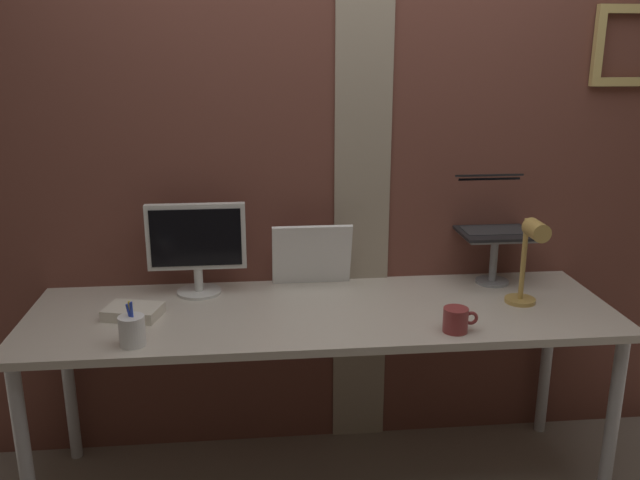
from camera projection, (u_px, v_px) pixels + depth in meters
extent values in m
plane|color=gray|center=(352.00, 473.00, 2.84)|extent=(6.00, 6.00, 0.00)
cube|color=brown|center=(344.00, 162.00, 2.83)|extent=(3.25, 0.12, 2.54)
cube|color=gray|center=(363.00, 165.00, 2.78)|extent=(0.24, 0.01, 2.54)
cube|color=tan|center=(637.00, 82.00, 2.78)|extent=(0.41, 0.03, 0.04)
cube|color=tan|center=(598.00, 46.00, 2.72)|extent=(0.04, 0.03, 0.25)
cube|color=beige|center=(323.00, 313.00, 2.57)|extent=(2.24, 0.70, 0.03)
cylinder|color=#B2B2B7|center=(25.00, 461.00, 2.31)|extent=(0.05, 0.05, 0.74)
cylinder|color=#B2B2B7|center=(612.00, 427.00, 2.51)|extent=(0.05, 0.05, 0.74)
cylinder|color=#B2B2B7|center=(69.00, 381.00, 2.86)|extent=(0.05, 0.05, 0.74)
cylinder|color=#B2B2B7|center=(547.00, 358.00, 3.06)|extent=(0.05, 0.05, 0.74)
cylinder|color=silver|center=(199.00, 292.00, 2.74)|extent=(0.18, 0.18, 0.01)
cylinder|color=silver|center=(199.00, 279.00, 2.73)|extent=(0.04, 0.04, 0.09)
cube|color=silver|center=(196.00, 237.00, 2.68)|extent=(0.39, 0.04, 0.27)
cube|color=black|center=(196.00, 238.00, 2.66)|extent=(0.36, 0.00, 0.23)
cylinder|color=gray|center=(492.00, 281.00, 2.86)|extent=(0.14, 0.14, 0.01)
cylinder|color=gray|center=(494.00, 259.00, 2.83)|extent=(0.03, 0.03, 0.19)
cube|color=gray|center=(495.00, 236.00, 2.80)|extent=(0.28, 0.22, 0.01)
cube|color=black|center=(496.00, 233.00, 2.80)|extent=(0.30, 0.24, 0.01)
cube|color=#2D2D30|center=(494.00, 230.00, 2.82)|extent=(0.26, 0.15, 0.00)
cube|color=black|center=(486.00, 198.00, 2.91)|extent=(0.30, 0.07, 0.22)
cube|color=black|center=(486.00, 198.00, 2.90)|extent=(0.27, 0.05, 0.19)
cube|color=white|center=(312.00, 255.00, 2.79)|extent=(0.33, 0.10, 0.27)
cylinder|color=tan|center=(520.00, 300.00, 2.64)|extent=(0.12, 0.12, 0.02)
cylinder|color=tan|center=(524.00, 259.00, 2.60)|extent=(0.02, 0.02, 0.32)
cylinder|color=tan|center=(536.00, 230.00, 2.47)|extent=(0.07, 0.11, 0.07)
cylinder|color=white|center=(132.00, 331.00, 2.25)|extent=(0.09, 0.09, 0.10)
cylinder|color=blue|center=(131.00, 323.00, 2.25)|extent=(0.03, 0.02, 0.14)
cylinder|color=blue|center=(132.00, 323.00, 2.25)|extent=(0.01, 0.01, 0.14)
cylinder|color=yellow|center=(131.00, 321.00, 2.26)|extent=(0.01, 0.01, 0.14)
cylinder|color=blue|center=(133.00, 323.00, 2.24)|extent=(0.01, 0.01, 0.15)
cylinder|color=maroon|center=(455.00, 320.00, 2.36)|extent=(0.09, 0.09, 0.09)
torus|color=maroon|center=(471.00, 318.00, 2.37)|extent=(0.05, 0.01, 0.05)
cube|color=silver|center=(133.00, 312.00, 2.50)|extent=(0.23, 0.19, 0.04)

